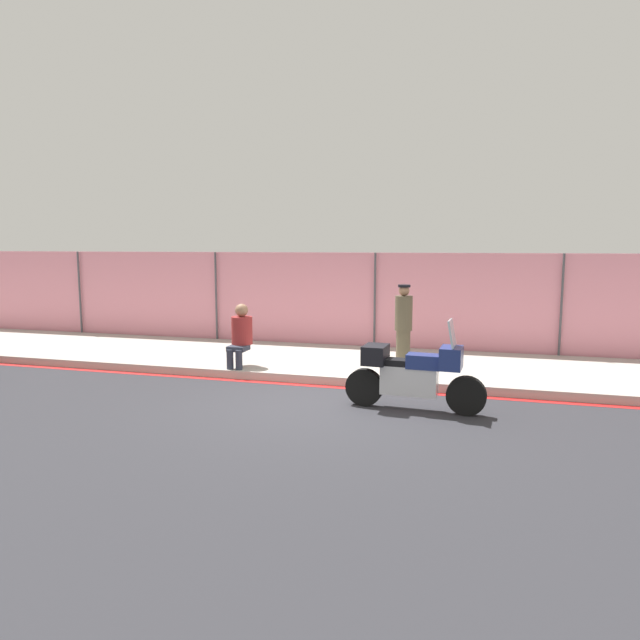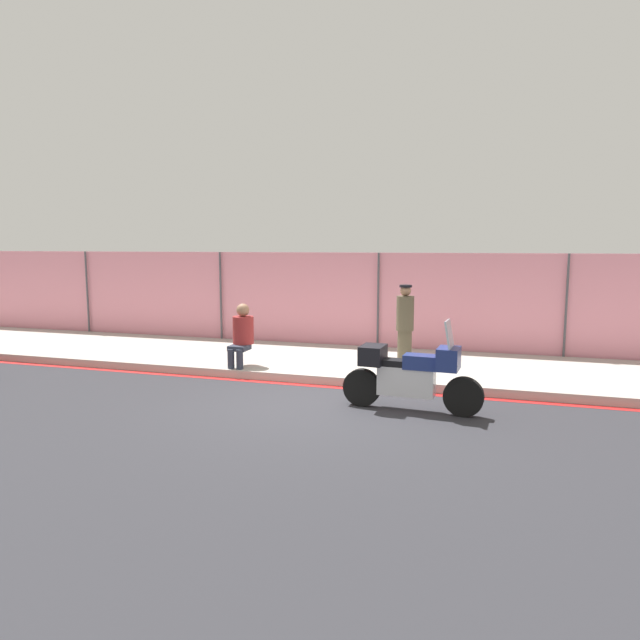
# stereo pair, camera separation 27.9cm
# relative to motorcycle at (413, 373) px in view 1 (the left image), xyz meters

# --- Properties ---
(ground_plane) EXTENTS (120.00, 120.00, 0.00)m
(ground_plane) POSITION_rel_motorcycle_xyz_m (-1.42, -0.06, -0.59)
(ground_plane) COLOR #2D2D33
(sidewalk) EXTENTS (30.61, 3.38, 0.16)m
(sidewalk) POSITION_rel_motorcycle_xyz_m (-1.42, 2.85, -0.51)
(sidewalk) COLOR #ADA89E
(sidewalk) RESTS_ON ground_plane
(curb_paint_stripe) EXTENTS (30.61, 0.18, 0.01)m
(curb_paint_stripe) POSITION_rel_motorcycle_xyz_m (-1.42, 1.07, -0.58)
(curb_paint_stripe) COLOR red
(curb_paint_stripe) RESTS_ON ground_plane
(storefront_fence) EXTENTS (29.08, 0.17, 2.40)m
(storefront_fence) POSITION_rel_motorcycle_xyz_m (-1.42, 4.63, 0.61)
(storefront_fence) COLOR pink
(storefront_fence) RESTS_ON ground_plane
(motorcycle) EXTENTS (2.21, 0.59, 1.46)m
(motorcycle) POSITION_rel_motorcycle_xyz_m (0.00, 0.00, 0.00)
(motorcycle) COLOR black
(motorcycle) RESTS_ON ground_plane
(officer_standing) EXTENTS (0.35, 0.35, 1.62)m
(officer_standing) POSITION_rel_motorcycle_xyz_m (-0.50, 2.69, 0.41)
(officer_standing) COLOR brown
(officer_standing) RESTS_ON sidewalk
(person_seated_on_curb) EXTENTS (0.42, 0.67, 1.25)m
(person_seated_on_curb) POSITION_rel_motorcycle_xyz_m (-3.60, 1.62, 0.26)
(person_seated_on_curb) COLOR #2D3342
(person_seated_on_curb) RESTS_ON sidewalk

